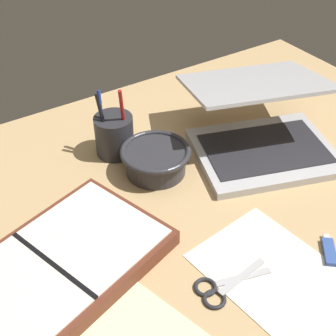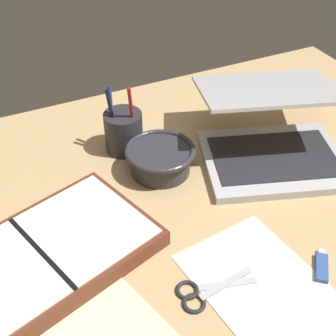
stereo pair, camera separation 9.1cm
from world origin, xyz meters
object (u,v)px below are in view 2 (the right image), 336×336
Objects in this scene: planner at (42,258)px; laptop at (272,135)px; bowl at (160,158)px; scissors at (200,293)px; pen_cup at (124,131)px.

laptop is at bearing -7.50° from planner.
bowl is 1.10× the size of scissors.
laptop reaches higher than planner.
bowl is 0.89× the size of pen_cup.
pen_cup is (-28.71, 16.07, -0.57)cm from laptop.
pen_cup is 36.08cm from planner.
bowl reaches higher than scissors.
bowl reaches higher than planner.
planner is (-25.07, -25.77, -3.05)cm from pen_cup.
pen_cup reaches higher than bowl.
laptop reaches higher than bowl.
planner is at bearing -134.21° from pen_cup.
laptop is 2.97× the size of scissors.
laptop is 0.93× the size of planner.
pen_cup reaches higher than scissors.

